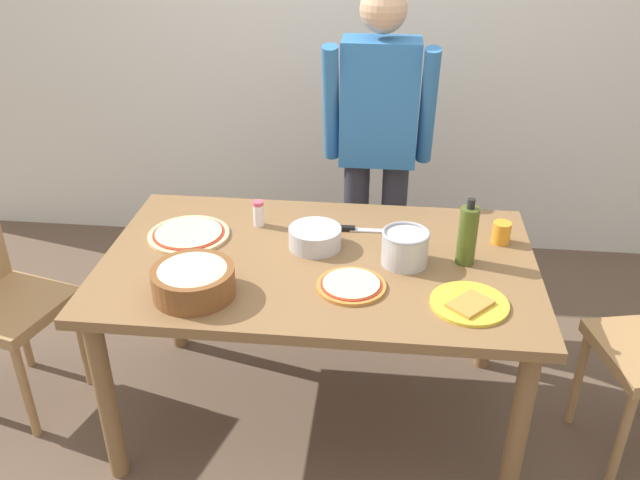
% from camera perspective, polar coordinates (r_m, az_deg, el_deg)
% --- Properties ---
extents(ground, '(8.00, 8.00, 0.00)m').
position_cam_1_polar(ground, '(2.94, -0.11, -14.44)').
color(ground, brown).
extents(wall_back, '(5.60, 0.10, 2.60)m').
position_cam_1_polar(wall_back, '(3.80, 2.64, 17.96)').
color(wall_back, silver).
rests_on(wall_back, ground).
extents(dining_table, '(1.60, 0.96, 0.76)m').
position_cam_1_polar(dining_table, '(2.53, -0.12, -3.34)').
color(dining_table, brown).
rests_on(dining_table, ground).
extents(person_cook, '(0.49, 0.25, 1.62)m').
position_cam_1_polar(person_cook, '(3.08, 4.93, 8.26)').
color(person_cook, '#2D2D38').
rests_on(person_cook, ground).
extents(pizza_raw_on_board, '(0.32, 0.32, 0.02)m').
position_cam_1_polar(pizza_raw_on_board, '(2.68, -11.10, 0.51)').
color(pizza_raw_on_board, beige).
rests_on(pizza_raw_on_board, dining_table).
extents(pizza_cooked_on_tray, '(0.24, 0.24, 0.02)m').
position_cam_1_polar(pizza_cooked_on_tray, '(2.31, 2.67, -3.86)').
color(pizza_cooked_on_tray, '#C67A33').
rests_on(pizza_cooked_on_tray, dining_table).
extents(plate_with_slice, '(0.26, 0.26, 0.02)m').
position_cam_1_polar(plate_with_slice, '(2.27, 12.59, -5.30)').
color(plate_with_slice, gold).
rests_on(plate_with_slice, dining_table).
extents(popcorn_bowl, '(0.28, 0.28, 0.11)m').
position_cam_1_polar(popcorn_bowl, '(2.28, -10.73, -3.27)').
color(popcorn_bowl, brown).
rests_on(popcorn_bowl, dining_table).
extents(mixing_bowl_steel, '(0.20, 0.20, 0.08)m').
position_cam_1_polar(mixing_bowl_steel, '(2.54, -0.43, 0.21)').
color(mixing_bowl_steel, '#B7B7BC').
rests_on(mixing_bowl_steel, dining_table).
extents(olive_oil_bottle, '(0.07, 0.07, 0.26)m').
position_cam_1_polar(olive_oil_bottle, '(2.46, 12.43, 0.42)').
color(olive_oil_bottle, '#47561E').
rests_on(olive_oil_bottle, dining_table).
extents(steel_pot, '(0.17, 0.17, 0.13)m').
position_cam_1_polar(steel_pot, '(2.44, 7.25, -0.64)').
color(steel_pot, '#B7B7BC').
rests_on(steel_pot, dining_table).
extents(cup_orange, '(0.07, 0.07, 0.08)m').
position_cam_1_polar(cup_orange, '(2.66, 15.17, 0.60)').
color(cup_orange, orange).
rests_on(cup_orange, dining_table).
extents(salt_shaker, '(0.04, 0.04, 0.11)m').
position_cam_1_polar(salt_shaker, '(2.70, -5.25, 2.27)').
color(salt_shaker, white).
rests_on(salt_shaker, dining_table).
extents(chef_knife, '(0.29, 0.03, 0.02)m').
position_cam_1_polar(chef_knife, '(2.67, 3.38, 0.90)').
color(chef_knife, silver).
rests_on(chef_knife, dining_table).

